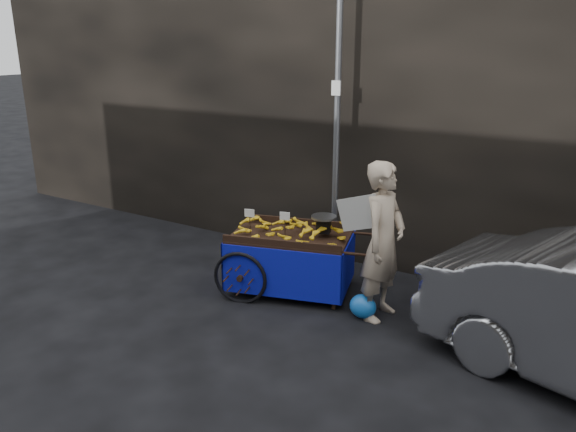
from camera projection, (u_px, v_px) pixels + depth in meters
The scene contains 6 objects.
ground at pixel (262, 297), 6.78m from camera, with size 80.00×80.00×0.00m, color black.
building_wall at pixel (385, 74), 7.94m from camera, with size 13.50×2.00×5.00m.
street_pole at pixel (337, 120), 7.08m from camera, with size 0.12×0.10×4.00m.
banana_cart at pixel (287, 240), 6.79m from camera, with size 2.12×1.36×1.06m.
vendor at pixel (383, 242), 6.08m from camera, with size 0.79×0.69×1.78m.
plastic_bag at pixel (363, 306), 6.25m from camera, with size 0.31×0.25×0.28m, color blue.
Camera 1 is at (3.45, -5.11, 3.02)m, focal length 35.00 mm.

